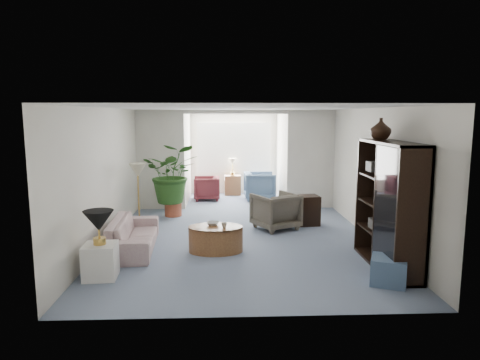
{
  "coord_description": "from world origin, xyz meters",
  "views": [
    {
      "loc": [
        -0.34,
        -7.79,
        2.37
      ],
      "look_at": [
        0.0,
        0.6,
        1.1
      ],
      "focal_mm": 32.22,
      "sensor_mm": 36.0,
      "label": 1
    }
  ],
  "objects_px": {
    "sunroom_chair_blue": "(260,186)",
    "sunroom_table": "(233,185)",
    "coffee_bowl": "(213,223)",
    "entertainment_cabinet": "(389,205)",
    "wingback_chair": "(276,211)",
    "cabinet_urn": "(381,129)",
    "framed_picture": "(377,152)",
    "ottoman": "(389,271)",
    "floor_lamp": "(138,170)",
    "coffee_table": "(216,239)",
    "table_lamp": "(99,221)",
    "end_table": "(101,261)",
    "coffee_cup": "(224,225)",
    "side_table_dark": "(306,210)",
    "sunroom_chair_maroon": "(207,188)",
    "sofa": "(133,234)"
  },
  "relations": [
    {
      "from": "coffee_bowl",
      "to": "sunroom_chair_maroon",
      "type": "distance_m",
      "value": 4.59
    },
    {
      "from": "ottoman",
      "to": "sunroom_chair_blue",
      "type": "height_order",
      "value": "sunroom_chair_blue"
    },
    {
      "from": "wingback_chair",
      "to": "entertainment_cabinet",
      "type": "xyz_separation_m",
      "value": [
        1.47,
        -2.35,
        0.61
      ]
    },
    {
      "from": "entertainment_cabinet",
      "to": "coffee_cup",
      "type": "bearing_deg",
      "value": 163.36
    },
    {
      "from": "cabinet_urn",
      "to": "ottoman",
      "type": "bearing_deg",
      "value": -100.98
    },
    {
      "from": "coffee_bowl",
      "to": "entertainment_cabinet",
      "type": "height_order",
      "value": "entertainment_cabinet"
    },
    {
      "from": "sunroom_chair_blue",
      "to": "sunroom_table",
      "type": "distance_m",
      "value": 1.06
    },
    {
      "from": "coffee_table",
      "to": "coffee_bowl",
      "type": "height_order",
      "value": "coffee_bowl"
    },
    {
      "from": "side_table_dark",
      "to": "cabinet_urn",
      "type": "xyz_separation_m",
      "value": [
        0.77,
        -2.15,
        1.83
      ]
    },
    {
      "from": "wingback_chair",
      "to": "cabinet_urn",
      "type": "xyz_separation_m",
      "value": [
        1.47,
        -1.85,
        1.77
      ]
    },
    {
      "from": "floor_lamp",
      "to": "sunroom_chair_blue",
      "type": "relative_size",
      "value": 0.42
    },
    {
      "from": "entertainment_cabinet",
      "to": "floor_lamp",
      "type": "bearing_deg",
      "value": 150.81
    },
    {
      "from": "wingback_chair",
      "to": "side_table_dark",
      "type": "distance_m",
      "value": 0.76
    },
    {
      "from": "end_table",
      "to": "entertainment_cabinet",
      "type": "relative_size",
      "value": 0.26
    },
    {
      "from": "coffee_bowl",
      "to": "entertainment_cabinet",
      "type": "bearing_deg",
      "value": -19.28
    },
    {
      "from": "sunroom_table",
      "to": "end_table",
      "type": "bearing_deg",
      "value": -107.57
    },
    {
      "from": "side_table_dark",
      "to": "sunroom_chair_maroon",
      "type": "distance_m",
      "value": 3.67
    },
    {
      "from": "sunroom_chair_blue",
      "to": "sunroom_table",
      "type": "xyz_separation_m",
      "value": [
        -0.75,
        0.75,
        -0.09
      ]
    },
    {
      "from": "sofa",
      "to": "coffee_cup",
      "type": "xyz_separation_m",
      "value": [
        1.62,
        -0.28,
        0.22
      ]
    },
    {
      "from": "coffee_cup",
      "to": "sunroom_table",
      "type": "distance_m",
      "value": 5.54
    },
    {
      "from": "wingback_chair",
      "to": "coffee_table",
      "type": "bearing_deg",
      "value": 22.88
    },
    {
      "from": "end_table",
      "to": "floor_lamp",
      "type": "relative_size",
      "value": 1.41
    },
    {
      "from": "sofa",
      "to": "cabinet_urn",
      "type": "distance_m",
      "value": 4.6
    },
    {
      "from": "table_lamp",
      "to": "coffee_cup",
      "type": "height_order",
      "value": "table_lamp"
    },
    {
      "from": "end_table",
      "to": "cabinet_urn",
      "type": "bearing_deg",
      "value": 10.53
    },
    {
      "from": "coffee_bowl",
      "to": "entertainment_cabinet",
      "type": "relative_size",
      "value": 0.11
    },
    {
      "from": "end_table",
      "to": "coffee_cup",
      "type": "relative_size",
      "value": 5.34
    },
    {
      "from": "entertainment_cabinet",
      "to": "coffee_bowl",
      "type": "bearing_deg",
      "value": 160.72
    },
    {
      "from": "end_table",
      "to": "coffee_bowl",
      "type": "height_order",
      "value": "end_table"
    },
    {
      "from": "wingback_chair",
      "to": "floor_lamp",
      "type": "bearing_deg",
      "value": -28.71
    },
    {
      "from": "coffee_bowl",
      "to": "ottoman",
      "type": "height_order",
      "value": "coffee_bowl"
    },
    {
      "from": "end_table",
      "to": "coffee_cup",
      "type": "distance_m",
      "value": 2.12
    },
    {
      "from": "coffee_table",
      "to": "cabinet_urn",
      "type": "bearing_deg",
      "value": -7.64
    },
    {
      "from": "floor_lamp",
      "to": "framed_picture",
      "type": "bearing_deg",
      "value": -14.23
    },
    {
      "from": "table_lamp",
      "to": "coffee_bowl",
      "type": "bearing_deg",
      "value": 38.25
    },
    {
      "from": "side_table_dark",
      "to": "entertainment_cabinet",
      "type": "relative_size",
      "value": 0.33
    },
    {
      "from": "cabinet_urn",
      "to": "framed_picture",
      "type": "bearing_deg",
      "value": 73.15
    },
    {
      "from": "table_lamp",
      "to": "coffee_table",
      "type": "relative_size",
      "value": 0.46
    },
    {
      "from": "table_lamp",
      "to": "sunroom_chair_blue",
      "type": "height_order",
      "value": "table_lamp"
    },
    {
      "from": "framed_picture",
      "to": "sunroom_table",
      "type": "height_order",
      "value": "framed_picture"
    },
    {
      "from": "wingback_chair",
      "to": "sunroom_chair_blue",
      "type": "distance_m",
      "value": 3.19
    },
    {
      "from": "sofa",
      "to": "coffee_bowl",
      "type": "xyz_separation_m",
      "value": [
        1.42,
        -0.08,
        0.2
      ]
    },
    {
      "from": "wingback_chair",
      "to": "entertainment_cabinet",
      "type": "relative_size",
      "value": 0.42
    },
    {
      "from": "end_table",
      "to": "sunroom_table",
      "type": "bearing_deg",
      "value": 72.43
    },
    {
      "from": "side_table_dark",
      "to": "coffee_cup",
      "type": "bearing_deg",
      "value": -133.37
    },
    {
      "from": "sofa",
      "to": "sunroom_table",
      "type": "bearing_deg",
      "value": -23.49
    },
    {
      "from": "framed_picture",
      "to": "coffee_bowl",
      "type": "xyz_separation_m",
      "value": [
        -2.98,
        -0.3,
        -1.22
      ]
    },
    {
      "from": "sofa",
      "to": "table_lamp",
      "type": "height_order",
      "value": "table_lamp"
    },
    {
      "from": "floor_lamp",
      "to": "coffee_table",
      "type": "xyz_separation_m",
      "value": [
        1.62,
        -1.55,
        -1.02
      ]
    },
    {
      "from": "wingback_chair",
      "to": "sunroom_chair_maroon",
      "type": "relative_size",
      "value": 1.15
    }
  ]
}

